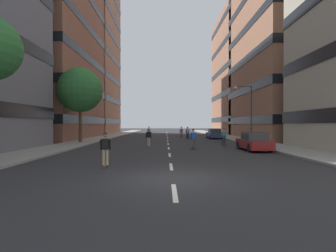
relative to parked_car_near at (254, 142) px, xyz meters
name	(u,v)px	position (x,y,z in m)	size (l,w,h in m)	color
ground_plane	(167,138)	(-7.04, 19.13, -0.70)	(180.98, 180.98, 0.00)	#28282B
sidewalk_left	(109,136)	(-17.04, 22.90, -0.63)	(3.52, 82.95, 0.14)	gray
sidewalk_right	(225,136)	(2.96, 22.90, -0.63)	(3.52, 82.95, 0.14)	gray
lane_markings	(167,138)	(-7.04, 19.47, -0.70)	(0.16, 67.20, 0.01)	silver
building_left_mid	(31,15)	(-27.46, 17.67, 17.80)	(17.44, 20.33, 36.83)	brown
building_left_far	(74,50)	(-27.46, 35.97, 17.78)	(17.44, 17.43, 36.79)	#9E6B51
building_right_mid	(302,32)	(13.38, 17.67, 15.37)	(17.44, 20.30, 31.96)	#9E6B51
building_right_far	(259,74)	(13.38, 35.97, 12.59)	(17.44, 19.66, 26.40)	#9E6B51
parked_car_near	(254,142)	(0.00, 0.00, 0.00)	(1.82, 4.40, 1.52)	maroon
parked_car_mid	(214,134)	(0.00, 17.43, 0.00)	(1.82, 4.40, 1.52)	navy
street_tree_near	(80,90)	(-17.04, 8.15, 5.35)	(5.05, 5.05, 8.45)	#4C3823
streetlamp_right	(248,107)	(2.24, 8.49, 3.44)	(2.13, 0.30, 6.50)	#3F3F44
skater_0	(193,138)	(-4.88, 1.40, 0.29)	(0.56, 0.92, 1.78)	brown
skater_1	(181,131)	(-4.82, 19.28, 0.32)	(0.53, 0.90, 1.78)	brown
skater_2	(149,131)	(-9.97, 19.73, 0.32)	(0.56, 0.92, 1.78)	brown
skater_3	(149,137)	(-8.94, 3.46, 0.29)	(0.57, 0.92, 1.78)	brown
skater_4	(224,136)	(-1.53, 4.28, 0.32)	(0.56, 0.92, 1.78)	brown
skater_5	(105,148)	(-10.41, -8.07, 0.29)	(0.54, 0.91, 1.78)	brown
skater_6	(188,132)	(-4.15, 15.65, 0.32)	(0.53, 0.90, 1.78)	brown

